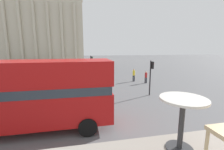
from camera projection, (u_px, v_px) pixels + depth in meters
name	position (u px, v px, depth m)	size (l,w,h in m)	color
double_decker_bus	(14.00, 94.00, 7.95)	(10.40, 2.66, 3.92)	black
cafe_dining_table	(182.00, 112.00, 1.96)	(0.60, 0.60, 0.73)	#2D2D30
plaza_building_left	(45.00, 29.00, 51.43)	(25.89, 11.43, 22.56)	beige
traffic_light_near	(151.00, 73.00, 14.50)	(0.42, 0.24, 3.43)	black
traffic_light_mid	(91.00, 64.00, 21.90)	(0.42, 0.24, 3.54)	black
car_maroon	(57.00, 81.00, 18.17)	(4.20, 1.93, 1.35)	black
pedestrian_red	(146.00, 76.00, 19.90)	(0.32, 0.32, 1.61)	#282B33
pedestrian_yellow	(134.00, 74.00, 20.97)	(0.32, 0.32, 1.77)	#282B33
pedestrian_blue	(74.00, 69.00, 25.92)	(0.32, 0.32, 1.73)	#282B33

